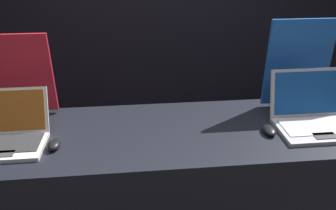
{
  "coord_description": "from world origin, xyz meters",
  "views": [
    {
      "loc": [
        -0.15,
        -1.13,
        1.79
      ],
      "look_at": [
        -0.0,
        0.32,
        1.07
      ],
      "focal_mm": 35.0,
      "sensor_mm": 36.0,
      "label": 1
    }
  ],
  "objects_px": {
    "laptop_back": "(312,115)",
    "mouse_back": "(269,130)",
    "promo_stand_front": "(23,78)",
    "laptop_front": "(11,132)",
    "mouse_front": "(54,145)",
    "promo_stand_back": "(298,66)"
  },
  "relations": [
    {
      "from": "laptop_back",
      "to": "mouse_back",
      "type": "bearing_deg",
      "value": -167.39
    },
    {
      "from": "promo_stand_front",
      "to": "mouse_back",
      "type": "bearing_deg",
      "value": -15.09
    },
    {
      "from": "laptop_front",
      "to": "mouse_front",
      "type": "bearing_deg",
      "value": -19.49
    },
    {
      "from": "mouse_front",
      "to": "promo_stand_back",
      "type": "bearing_deg",
      "value": 13.84
    },
    {
      "from": "laptop_back",
      "to": "promo_stand_back",
      "type": "xyz_separation_m",
      "value": [
        0.0,
        0.24,
        0.18
      ]
    },
    {
      "from": "laptop_back",
      "to": "promo_stand_back",
      "type": "height_order",
      "value": "promo_stand_back"
    },
    {
      "from": "mouse_front",
      "to": "promo_stand_back",
      "type": "height_order",
      "value": "promo_stand_back"
    },
    {
      "from": "laptop_front",
      "to": "laptop_back",
      "type": "distance_m",
      "value": 1.53
    },
    {
      "from": "laptop_front",
      "to": "promo_stand_front",
      "type": "height_order",
      "value": "promo_stand_front"
    },
    {
      "from": "mouse_front",
      "to": "promo_stand_back",
      "type": "xyz_separation_m",
      "value": [
        1.32,
        0.32,
        0.23
      ]
    },
    {
      "from": "laptop_front",
      "to": "laptop_back",
      "type": "height_order",
      "value": "laptop_back"
    },
    {
      "from": "promo_stand_back",
      "to": "mouse_back",
      "type": "bearing_deg",
      "value": -130.27
    },
    {
      "from": "promo_stand_front",
      "to": "laptop_back",
      "type": "bearing_deg",
      "value": -10.68
    },
    {
      "from": "laptop_front",
      "to": "promo_stand_back",
      "type": "bearing_deg",
      "value": 9.35
    },
    {
      "from": "mouse_back",
      "to": "promo_stand_back",
      "type": "distance_m",
      "value": 0.45
    },
    {
      "from": "mouse_back",
      "to": "promo_stand_back",
      "type": "height_order",
      "value": "promo_stand_back"
    },
    {
      "from": "laptop_front",
      "to": "laptop_back",
      "type": "bearing_deg",
      "value": 0.41
    },
    {
      "from": "mouse_front",
      "to": "mouse_back",
      "type": "relative_size",
      "value": 0.85
    },
    {
      "from": "promo_stand_front",
      "to": "laptop_back",
      "type": "relative_size",
      "value": 1.16
    },
    {
      "from": "laptop_back",
      "to": "promo_stand_back",
      "type": "bearing_deg",
      "value": 90.0
    },
    {
      "from": "mouse_front",
      "to": "promo_stand_front",
      "type": "height_order",
      "value": "promo_stand_front"
    },
    {
      "from": "laptop_back",
      "to": "mouse_back",
      "type": "height_order",
      "value": "laptop_back"
    }
  ]
}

